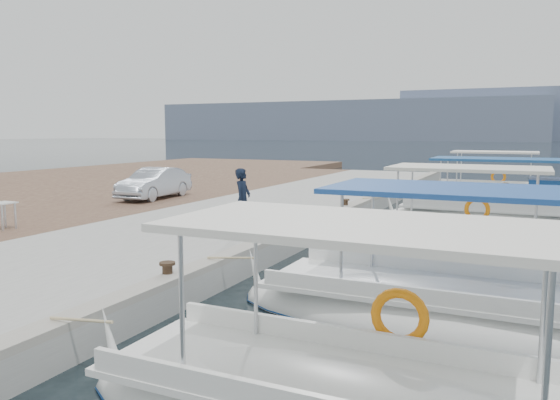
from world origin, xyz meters
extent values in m
plane|color=black|center=(0.00, 0.00, 0.00)|extent=(400.00, 400.00, 0.00)
cube|color=#9F9F9A|center=(-3.00, 5.00, 0.25)|extent=(6.00, 40.00, 0.50)
cube|color=#9C978B|center=(-0.22, 5.00, 0.56)|extent=(0.44, 40.00, 0.12)
cube|color=brown|center=(-8.00, 5.00, 0.25)|extent=(4.00, 40.00, 0.50)
cube|color=slate|center=(-60.00, 190.00, 7.00)|extent=(140.00, 40.00, 14.00)
cube|color=white|center=(3.81, -6.12, 0.55)|extent=(5.26, 1.79, 0.08)
cube|color=white|center=(3.97, -6.12, 2.19)|extent=(3.85, 1.92, 0.08)
cylinder|color=silver|center=(2.36, -6.90, 1.35)|extent=(0.05, 0.05, 1.60)
torus|color=orange|center=(4.11, -5.13, 1.00)|extent=(0.68, 0.12, 0.68)
ellipsoid|color=white|center=(4.50, -2.27, 0.05)|extent=(7.80, 2.40, 1.30)
ellipsoid|color=navy|center=(4.50, -2.27, 0.03)|extent=(7.84, 2.45, 0.22)
cube|color=white|center=(4.50, -2.27, 0.55)|extent=(6.40, 2.07, 0.08)
cube|color=#1F4B9B|center=(4.70, -2.27, 2.19)|extent=(4.68, 2.21, 0.08)
cylinder|color=silver|center=(2.75, -3.17, 1.35)|extent=(0.05, 0.05, 1.60)
torus|color=orange|center=(4.80, -1.13, 1.00)|extent=(0.68, 0.12, 0.68)
ellipsoid|color=white|center=(3.78, 3.31, 0.05)|extent=(6.35, 2.39, 1.30)
ellipsoid|color=navy|center=(3.78, 3.31, 0.03)|extent=(6.38, 2.43, 0.22)
cube|color=white|center=(3.78, 3.31, 0.55)|extent=(5.21, 2.05, 0.08)
cube|color=silver|center=(3.93, 3.31, 2.19)|extent=(3.81, 2.20, 0.08)
cylinder|color=silver|center=(2.35, 2.41, 1.35)|extent=(0.05, 0.05, 1.60)
torus|color=orange|center=(4.08, 4.44, 1.00)|extent=(0.68, 0.12, 0.68)
ellipsoid|color=white|center=(4.25, 8.40, 0.05)|extent=(7.30, 2.21, 1.30)
ellipsoid|color=navy|center=(4.25, 8.40, 0.03)|extent=(7.34, 2.25, 0.22)
cube|color=white|center=(4.25, 8.40, 0.55)|extent=(5.99, 1.90, 0.08)
cube|color=#1C4E8D|center=(4.43, 8.40, 2.19)|extent=(4.38, 2.03, 0.08)
cylinder|color=silver|center=(2.61, 7.57, 1.35)|extent=(0.05, 0.05, 1.60)
torus|color=orange|center=(4.55, 9.44, 1.00)|extent=(0.68, 0.12, 0.68)
cube|color=navy|center=(5.89, 8.40, 1.10)|extent=(1.20, 1.55, 1.00)
ellipsoid|color=white|center=(3.64, 15.36, 0.05)|extent=(6.08, 2.06, 1.30)
ellipsoid|color=navy|center=(3.64, 15.36, 0.03)|extent=(6.11, 2.10, 0.22)
cube|color=white|center=(3.64, 15.36, 0.55)|extent=(4.99, 1.77, 0.08)
cube|color=white|center=(3.79, 15.36, 2.19)|extent=(3.65, 1.89, 0.08)
cylinder|color=silver|center=(2.27, 14.59, 1.35)|extent=(0.05, 0.05, 1.60)
torus|color=orange|center=(3.94, 16.34, 1.00)|extent=(0.68, 0.12, 0.68)
cylinder|color=black|center=(-0.35, -3.50, 0.65)|extent=(0.18, 0.18, 0.30)
cylinder|color=black|center=(-0.35, -3.50, 0.80)|extent=(0.28, 0.28, 0.05)
cylinder|color=black|center=(-0.35, 1.50, 0.65)|extent=(0.18, 0.18, 0.30)
cylinder|color=black|center=(-0.35, 1.50, 0.80)|extent=(0.28, 0.28, 0.05)
cylinder|color=black|center=(-0.35, 6.50, 0.65)|extent=(0.18, 0.18, 0.30)
cylinder|color=black|center=(-0.35, 6.50, 0.80)|extent=(0.28, 0.28, 0.05)
cylinder|color=black|center=(-0.35, 11.50, 0.65)|extent=(0.18, 0.18, 0.30)
cylinder|color=black|center=(-0.35, 11.50, 0.80)|extent=(0.28, 0.28, 0.05)
imported|color=black|center=(-1.53, 1.40, 1.32)|extent=(0.46, 0.64, 1.65)
imported|color=#ADB6C5|center=(-8.06, 6.09, 1.10)|extent=(1.53, 3.72, 1.20)
cylinder|color=silver|center=(-7.20, -1.40, 0.85)|extent=(0.06, 0.06, 0.70)
cylinder|color=silver|center=(-7.60, -1.00, 0.85)|extent=(0.06, 0.06, 0.70)
cylinder|color=silver|center=(-7.20, -1.00, 0.85)|extent=(0.06, 0.06, 0.70)
cube|color=white|center=(-7.40, -1.20, 1.21)|extent=(0.55, 0.55, 0.03)
camera|label=1|loc=(5.40, -11.16, 3.10)|focal=35.00mm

